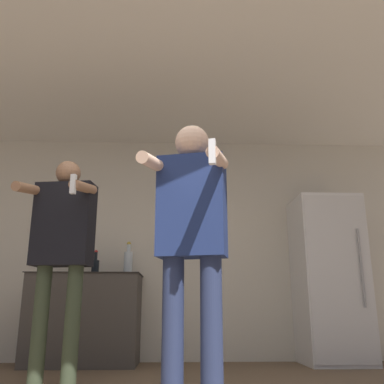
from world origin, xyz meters
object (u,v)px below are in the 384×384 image
bottle_brown_liquor (95,266)px  bottle_tall_gin (75,261)px  person_woman_foreground (192,231)px  refrigerator (329,278)px  person_man_side (62,242)px  bottle_red_label (128,261)px

bottle_brown_liquor → bottle_tall_gin: 0.22m
bottle_tall_gin → person_woman_foreground: size_ratio=0.21×
bottle_tall_gin → refrigerator: bearing=-0.7°
bottle_tall_gin → bottle_brown_liquor: bearing=0.0°
bottle_brown_liquor → person_man_side: 1.35m
bottle_tall_gin → bottle_red_label: (0.57, 0.00, -0.00)m
bottle_brown_liquor → refrigerator: bearing=-0.8°
bottle_brown_liquor → bottle_red_label: 0.35m
bottle_brown_liquor → person_man_side: size_ratio=0.15×
bottle_tall_gin → person_woman_foreground: (1.18, -2.08, -0.04)m
bottle_brown_liquor → bottle_red_label: bearing=0.0°
bottle_tall_gin → bottle_red_label: size_ratio=1.04×
bottle_brown_liquor → person_man_side: person_man_side is taller
bottle_brown_liquor → bottle_red_label: size_ratio=0.74×
refrigerator → person_man_side: (-2.54, -1.31, 0.18)m
refrigerator → bottle_red_label: 2.18m
person_woman_foreground → person_man_side: bearing=143.2°
person_man_side → bottle_red_label: bearing=74.9°
refrigerator → bottle_brown_liquor: (-2.52, 0.04, 0.13)m
person_woman_foreground → person_man_side: size_ratio=1.00×
bottle_brown_liquor → person_woman_foreground: size_ratio=0.15×
bottle_red_label → person_man_side: (-0.36, -1.35, 0.00)m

